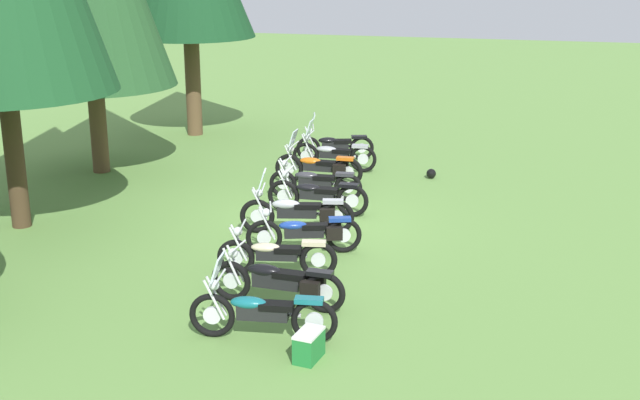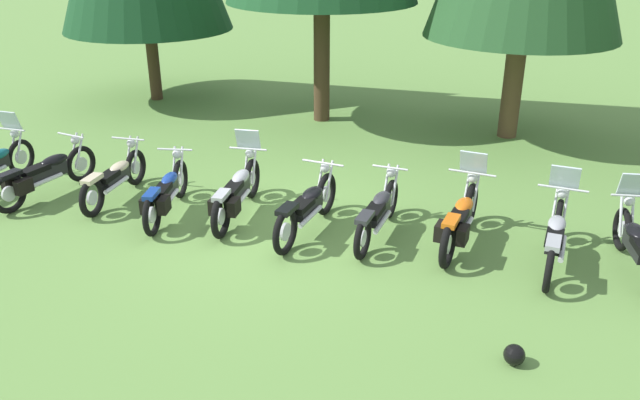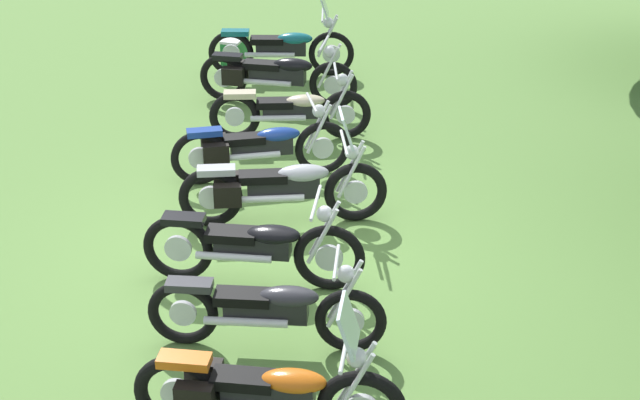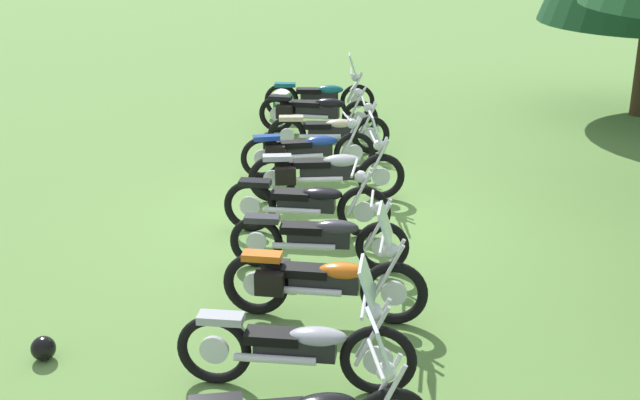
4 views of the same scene
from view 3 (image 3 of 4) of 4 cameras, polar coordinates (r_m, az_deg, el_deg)
name	(u,v)px [view 3 (image 3 of 4)]	position (r m, az deg, el deg)	size (l,w,h in m)	color
ground_plane	(268,253)	(11.60, -2.91, -2.95)	(80.00, 80.00, 0.00)	#608C42
motorcycle_0	(283,47)	(16.68, -2.05, 8.44)	(0.70, 2.33, 1.38)	black
motorcycle_1	(275,75)	(15.50, -2.50, 6.91)	(0.67, 2.41, 1.02)	black
motorcycle_2	(291,110)	(14.27, -1.60, 4.96)	(0.72, 2.22, 1.01)	black
motorcycle_3	(258,147)	(13.11, -3.45, 2.94)	(0.98, 2.21, 1.02)	black
motorcycle_4	(281,187)	(12.00, -2.15, 0.74)	(0.91, 2.41, 1.38)	black
motorcycle_5	(254,246)	(10.81, -3.66, -2.55)	(0.76, 2.37, 1.03)	black
motorcycle_6	(268,309)	(9.82, -2.90, -6.02)	(0.62, 2.29, 1.00)	black
motorcycle_7	(265,392)	(8.73, -3.04, -10.54)	(0.78, 2.32, 1.39)	black
picnic_cooler	(235,51)	(17.33, -4.73, 8.22)	(0.59, 0.39, 0.45)	#1E7233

